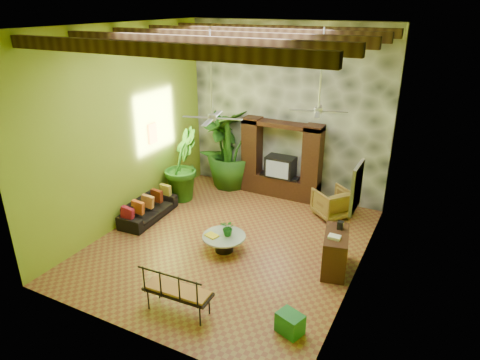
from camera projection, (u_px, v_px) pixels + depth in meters
The scene contains 23 objects.
ground at pixel (231, 242), 10.44m from camera, with size 7.00×7.00×0.00m, color brown.
ceiling at pixel (229, 25), 8.51m from camera, with size 6.00×7.00×0.02m, color silver.
back_wall at pixel (287, 111), 12.34m from camera, with size 6.00×0.02×5.00m, color #90AC27.
left_wall at pixel (125, 128), 10.74m from camera, with size 0.02×7.00×5.00m, color #90AC27.
right_wall at pixel (367, 167), 8.21m from camera, with size 0.02×7.00×5.00m, color #90AC27.
stone_accent_wall at pixel (287, 112), 12.30m from camera, with size 5.98×0.10×4.98m, color #3B3E43.
ceiling_beams at pixel (229, 37), 8.59m from camera, with size 5.95×5.36×0.22m.
entertainment_center at pixel (281, 165), 12.64m from camera, with size 2.40×0.55×2.30m.
ceiling_fan_front at pixel (212, 108), 8.88m from camera, with size 1.28×1.28×1.86m.
ceiling_fan_back at pixel (319, 101), 9.44m from camera, with size 1.28×1.28×1.86m.
wall_art_mask at pixel (152, 133), 11.70m from camera, with size 0.06×0.32×0.55m, color gold.
wall_art_painting at pixel (357, 188), 7.81m from camera, with size 0.06×0.70×0.90m, color #2B5F9E.
sofa at pixel (148, 209), 11.52m from camera, with size 1.84×0.72×0.54m, color black.
wicker_armchair at pixel (332, 203), 11.57m from camera, with size 0.84×0.87×0.79m, color #905C34.
tall_plant_a at pixel (221, 149), 13.43m from camera, with size 1.22×0.83×2.31m, color #225817.
tall_plant_b at pixel (181, 165), 12.42m from camera, with size 1.16×0.94×2.12m, color #28691B.
tall_plant_c at pixel (229, 149), 13.18m from camera, with size 1.37×1.37×2.45m, color #275817.
coffee_table at pixel (224, 241), 10.01m from camera, with size 1.02×1.02×0.40m.
centerpiece_plant at pixel (228, 228), 9.90m from camera, with size 0.35×0.30×0.39m, color #1A651D.
yellow_tray at pixel (212, 236), 9.93m from camera, with size 0.30×0.21×0.03m, color gold.
iron_bench at pixel (175, 290), 7.85m from camera, with size 1.34×0.54×0.57m.
side_console at pixel (335, 252), 9.24m from camera, with size 0.50×1.11×0.88m, color #321D0F.
green_bin at pixel (290, 323), 7.54m from camera, with size 0.45×0.34×0.39m, color #1B672A.
Camera 1 is at (4.33, -7.93, 5.45)m, focal length 32.00 mm.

